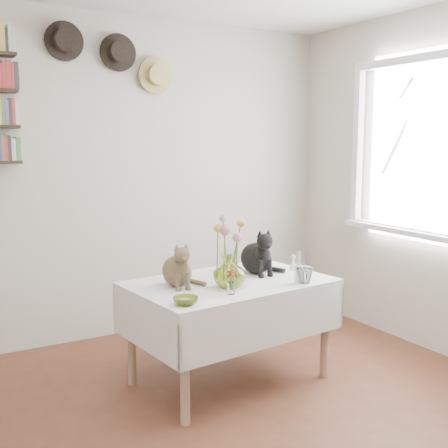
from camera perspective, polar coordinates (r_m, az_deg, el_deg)
room at (r=2.39m, az=4.32°, el=1.34°), size 4.08×4.58×2.58m
window at (r=4.30m, az=20.24°, el=5.95°), size 0.12×1.52×1.32m
dining_table at (r=3.62m, az=0.59°, el=-8.32°), size 1.32×0.92×0.66m
tabby_cat at (r=3.44m, az=-4.81°, el=-3.97°), size 0.22×0.27×0.29m
black_cat at (r=3.76m, az=3.27°, el=-2.65°), size 0.23×0.28×0.31m
flower_vase at (r=3.40m, az=0.55°, el=-4.81°), size 0.21×0.21×0.20m
green_bowl at (r=3.08m, az=-3.92°, el=-7.79°), size 0.15×0.15×0.04m
drinking_glass at (r=3.55m, az=8.16°, el=-5.13°), size 0.13×0.13×0.10m
candlestick at (r=3.55m, az=7.59°, el=-4.88°), size 0.05×0.05×0.20m
berry_jar at (r=3.26m, az=0.74°, el=-5.80°), size 0.04×0.04×0.18m
porcelain_figurine at (r=3.90m, az=7.02°, el=-3.97°), size 0.06×0.06×0.11m
flower_bouquet at (r=3.36m, az=0.43°, el=-0.76°), size 0.17×0.12×0.39m
wall_hats at (r=4.43m, az=-11.02°, el=16.37°), size 0.98×0.09×0.48m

